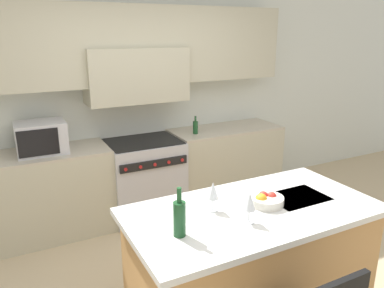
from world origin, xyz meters
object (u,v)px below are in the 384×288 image
(wine_glass_near, at_px, (250,202))
(fruit_bowl, at_px, (266,200))
(wine_bottle, at_px, (179,218))
(range_stove, at_px, (144,178))
(oil_bottle_on_counter, at_px, (195,127))
(microwave, at_px, (41,137))
(wine_glass_far, at_px, (213,191))

(wine_glass_near, bearing_deg, fruit_bowl, 31.59)
(wine_bottle, bearing_deg, wine_glass_near, -7.15)
(range_stove, bearing_deg, wine_glass_near, -91.38)
(wine_bottle, distance_m, oil_bottle_on_counter, 2.37)
(wine_glass_near, xyz_separation_m, fruit_bowl, (0.26, 0.16, -0.11))
(microwave, distance_m, wine_glass_near, 2.40)
(wine_bottle, bearing_deg, fruit_bowl, 7.97)
(wine_glass_near, bearing_deg, oil_bottle_on_counter, 71.34)
(wine_glass_near, distance_m, wine_glass_far, 0.28)
(range_stove, relative_size, wine_bottle, 2.92)
(range_stove, height_order, microwave, microwave)
(wine_bottle, height_order, wine_glass_near, wine_bottle)
(wine_bottle, xyz_separation_m, fruit_bowl, (0.73, 0.10, -0.08))
(range_stove, distance_m, wine_glass_near, 2.23)
(wine_glass_near, height_order, wine_glass_far, same)
(microwave, bearing_deg, wine_glass_far, -64.71)
(microwave, xyz_separation_m, oil_bottle_on_counter, (1.74, -0.05, -0.08))
(microwave, relative_size, wine_glass_near, 2.28)
(microwave, relative_size, wine_glass_far, 2.28)
(fruit_bowl, distance_m, oil_bottle_on_counter, 2.00)
(fruit_bowl, bearing_deg, microwave, 122.74)
(wine_glass_near, height_order, oil_bottle_on_counter, oil_bottle_on_counter)
(range_stove, relative_size, wine_glass_far, 4.34)
(wine_glass_far, bearing_deg, oil_bottle_on_counter, 65.76)
(wine_glass_near, distance_m, oil_bottle_on_counter, 2.23)
(microwave, xyz_separation_m, wine_glass_far, (0.90, -1.91, -0.02))
(range_stove, height_order, fruit_bowl, fruit_bowl)
(wine_bottle, relative_size, wine_glass_far, 1.49)
(oil_bottle_on_counter, bearing_deg, range_stove, 176.95)
(range_stove, relative_size, microwave, 1.91)
(microwave, distance_m, oil_bottle_on_counter, 1.74)
(range_stove, xyz_separation_m, wine_glass_far, (-0.17, -1.89, 0.61))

